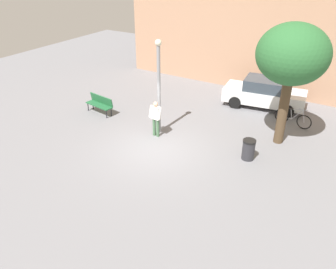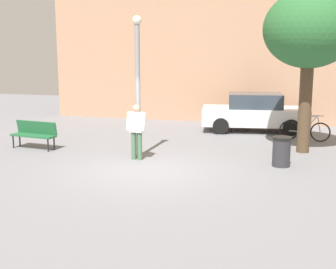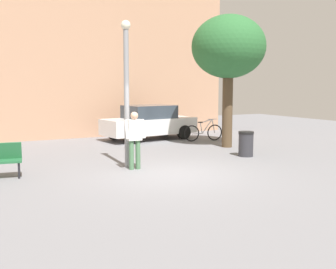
% 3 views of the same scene
% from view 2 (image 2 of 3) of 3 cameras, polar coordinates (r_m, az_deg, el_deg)
% --- Properties ---
extents(ground_plane, '(36.00, 36.00, 0.00)m').
position_cam_2_polar(ground_plane, '(12.44, -2.47, -4.54)').
color(ground_plane, slate).
extents(building_facade, '(14.84, 2.00, 9.87)m').
position_cam_2_polar(building_facade, '(21.61, 5.40, 15.10)').
color(building_facade, tan).
rests_on(building_facade, ground_plane).
extents(lamppost, '(0.28, 0.28, 4.28)m').
position_cam_2_polar(lamppost, '(13.66, -3.88, 7.10)').
color(lamppost, gray).
rests_on(lamppost, ground_plane).
extents(person_by_lamppost, '(0.60, 0.31, 1.67)m').
position_cam_2_polar(person_by_lamppost, '(13.43, -4.04, 0.81)').
color(person_by_lamppost, '#47704C').
rests_on(person_by_lamppost, ground_plane).
extents(park_bench, '(1.65, 0.69, 0.92)m').
position_cam_2_polar(park_bench, '(15.67, -16.64, 0.25)').
color(park_bench, '#236038').
rests_on(park_bench, ground_plane).
extents(plaza_tree, '(2.86, 2.86, 5.13)m').
position_cam_2_polar(plaza_tree, '(14.88, 17.57, 12.49)').
color(plaza_tree, '#4F3D28').
rests_on(plaza_tree, ground_plane).
extents(bicycle_silver, '(1.80, 0.31, 0.97)m').
position_cam_2_polar(bicycle_silver, '(17.06, 17.04, 0.50)').
color(bicycle_silver, black).
rests_on(bicycle_silver, ground_plane).
extents(parked_car_white, '(4.39, 2.25, 1.55)m').
position_cam_2_polar(parked_car_white, '(18.53, 10.98, 2.79)').
color(parked_car_white, silver).
rests_on(parked_car_white, ground_plane).
extents(trash_bin, '(0.53, 0.53, 0.86)m').
position_cam_2_polar(trash_bin, '(13.13, 14.26, -2.10)').
color(trash_bin, '#2D2D33').
rests_on(trash_bin, ground_plane).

